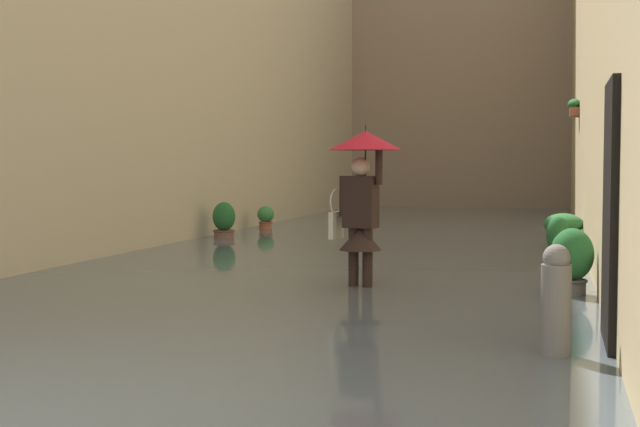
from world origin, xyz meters
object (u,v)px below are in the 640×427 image
object	(u,v)px
person_wading	(362,183)
potted_plant_near_left	(572,261)
potted_plant_mid_left	(558,243)
potted_plant_far_right	(224,222)
mooring_bollard	(556,308)
potted_plant_mid_right	(266,218)
potted_plant_far_left	(563,230)

from	to	relation	value
person_wading	potted_plant_near_left	distance (m)	2.49
person_wading	potted_plant_mid_left	xyz separation A→B (m)	(-2.20, -3.10, -0.91)
potted_plant_far_right	mooring_bollard	distance (m)	11.16
person_wading	potted_plant_mid_right	world-z (taller)	person_wading
mooring_bollard	potted_plant_far_left	bearing A→B (deg)	-90.79
person_wading	potted_plant_far_left	world-z (taller)	person_wading
potted_plant_far_right	potted_plant_mid_left	xyz separation A→B (m)	(-6.27, 2.92, -0.01)
potted_plant_near_left	potted_plant_far_right	bearing A→B (deg)	-43.34
person_wading	potted_plant_far_right	bearing A→B (deg)	-55.98
potted_plant_mid_left	potted_plant_far_left	world-z (taller)	potted_plant_mid_left
potted_plant_far_right	mooring_bollard	bearing A→B (deg)	124.02
potted_plant_mid_right	potted_plant_mid_left	bearing A→B (deg)	139.49
potted_plant_mid_left	potted_plant_mid_right	xyz separation A→B (m)	(6.22, -5.31, -0.06)
potted_plant_mid_right	potted_plant_far_left	distance (m)	6.99
potted_plant_mid_left	potted_plant_near_left	size ratio (longest dim) A/B	0.94
person_wading	mooring_bollard	xyz separation A→B (m)	(-2.18, 3.23, -0.85)
potted_plant_far_left	person_wading	bearing A→B (deg)	67.03
potted_plant_mid_left	potted_plant_mid_right	world-z (taller)	potted_plant_mid_left
person_wading	potted_plant_mid_left	bearing A→B (deg)	-125.38
potted_plant_mid_right	person_wading	bearing A→B (deg)	115.51
potted_plant_far_left	potted_plant_mid_right	bearing A→B (deg)	-25.36
potted_plant_far_right	person_wading	bearing A→B (deg)	124.02
potted_plant_mid_left	mooring_bollard	size ratio (longest dim) A/B	0.84
person_wading	mooring_bollard	world-z (taller)	person_wading
person_wading	potted_plant_far_left	distance (m)	5.96
potted_plant_far_right	potted_plant_mid_right	size ratio (longest dim) A/B	1.30
potted_plant_far_right	mooring_bollard	xyz separation A→B (m)	(-6.24, 9.25, 0.06)
potted_plant_mid_left	potted_plant_far_right	bearing A→B (deg)	-24.97
potted_plant_far_left	potted_plant_mid_left	bearing A→B (deg)	87.66
potted_plant_far_left	potted_plant_far_right	bearing A→B (deg)	-5.37
potted_plant_far_right	mooring_bollard	world-z (taller)	mooring_bollard
potted_plant_near_left	mooring_bollard	world-z (taller)	mooring_bollard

